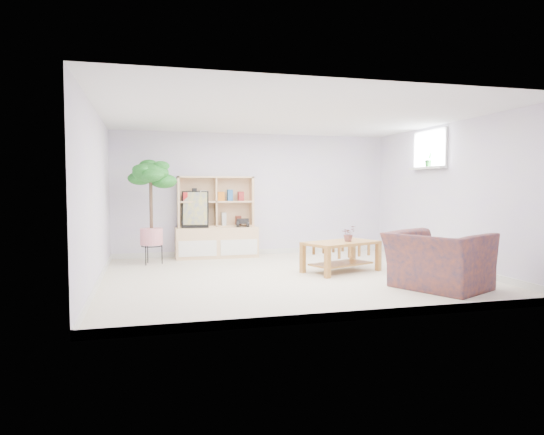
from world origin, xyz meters
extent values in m
cube|color=beige|center=(0.00, 0.00, 0.00)|extent=(5.50, 5.00, 0.01)
cube|color=white|center=(0.00, 0.00, 2.40)|extent=(5.50, 5.00, 0.01)
cube|color=silver|center=(0.00, 2.50, 1.20)|extent=(5.50, 0.01, 2.40)
cube|color=silver|center=(0.00, -2.50, 1.20)|extent=(5.50, 0.01, 2.40)
cube|color=silver|center=(-2.75, 0.00, 1.20)|extent=(0.01, 5.00, 2.40)
cube|color=silver|center=(2.75, 0.00, 1.20)|extent=(0.01, 5.00, 2.40)
cube|color=silver|center=(2.67, 0.60, 1.68)|extent=(0.14, 1.00, 0.04)
imported|color=#246C26|center=(1.00, 0.15, 0.61)|extent=(0.29, 0.28, 0.25)
imported|color=#1D2642|center=(1.62, -1.38, 0.43)|extent=(1.42, 1.49, 0.86)
imported|color=#135214|center=(2.67, 0.56, 1.82)|extent=(0.16, 0.14, 0.25)
camera|label=1|loc=(-2.10, -6.94, 1.34)|focal=32.00mm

